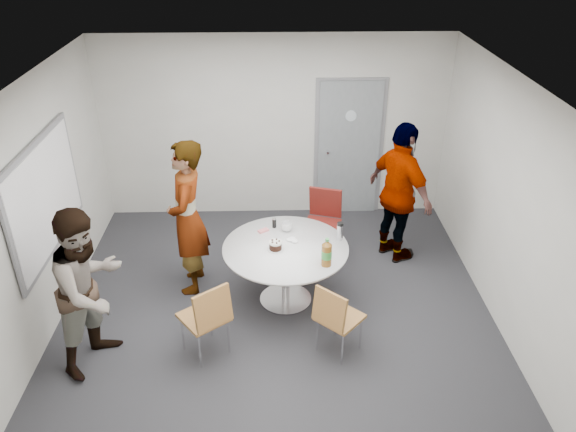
{
  "coord_description": "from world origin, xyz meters",
  "views": [
    {
      "loc": [
        -0.02,
        -5.21,
        4.19
      ],
      "look_at": [
        0.14,
        0.25,
        1.15
      ],
      "focal_mm": 35.0,
      "sensor_mm": 36.0,
      "label": 1
    }
  ],
  "objects_px": {
    "table": "(288,254)",
    "chair_far": "(323,216)",
    "chair_near_right": "(335,315)",
    "whiteboard": "(45,197)",
    "person_main": "(188,218)",
    "person_right": "(400,194)",
    "door": "(349,149)",
    "person_left": "(90,289)",
    "chair_near_left": "(208,315)"
  },
  "relations": [
    {
      "from": "table",
      "to": "chair_far",
      "type": "bearing_deg",
      "value": 64.2
    },
    {
      "from": "chair_near_right",
      "to": "table",
      "type": "bearing_deg",
      "value": 158.86
    },
    {
      "from": "whiteboard",
      "to": "chair_far",
      "type": "bearing_deg",
      "value": 18.63
    },
    {
      "from": "chair_near_right",
      "to": "person_main",
      "type": "xyz_separation_m",
      "value": [
        -1.63,
        1.28,
        0.45
      ]
    },
    {
      "from": "chair_far",
      "to": "person_right",
      "type": "relative_size",
      "value": 0.5
    },
    {
      "from": "door",
      "to": "table",
      "type": "height_order",
      "value": "door"
    },
    {
      "from": "door",
      "to": "person_left",
      "type": "bearing_deg",
      "value": -132.82
    },
    {
      "from": "chair_near_right",
      "to": "person_right",
      "type": "distance_m",
      "value": 2.16
    },
    {
      "from": "chair_near_left",
      "to": "person_left",
      "type": "relative_size",
      "value": 0.51
    },
    {
      "from": "door",
      "to": "chair_near_right",
      "type": "xyz_separation_m",
      "value": [
        -0.5,
        -3.19,
        -0.51
      ]
    },
    {
      "from": "table",
      "to": "person_main",
      "type": "xyz_separation_m",
      "value": [
        -1.17,
        0.35,
        0.31
      ]
    },
    {
      "from": "person_left",
      "to": "chair_near_left",
      "type": "bearing_deg",
      "value": -64.23
    },
    {
      "from": "door",
      "to": "chair_far",
      "type": "relative_size",
      "value": 2.23
    },
    {
      "from": "person_right",
      "to": "door",
      "type": "bearing_deg",
      "value": -8.93
    },
    {
      "from": "chair_near_right",
      "to": "person_main",
      "type": "height_order",
      "value": "person_main"
    },
    {
      "from": "person_main",
      "to": "person_right",
      "type": "bearing_deg",
      "value": 102.38
    },
    {
      "from": "chair_far",
      "to": "person_left",
      "type": "xyz_separation_m",
      "value": [
        -2.47,
        -1.93,
        0.3
      ]
    },
    {
      "from": "person_left",
      "to": "chair_far",
      "type": "bearing_deg",
      "value": -25.29
    },
    {
      "from": "chair_near_left",
      "to": "chair_near_right",
      "type": "relative_size",
      "value": 1.07
    },
    {
      "from": "whiteboard",
      "to": "chair_far",
      "type": "distance_m",
      "value": 3.38
    },
    {
      "from": "door",
      "to": "person_right",
      "type": "relative_size",
      "value": 1.12
    },
    {
      "from": "whiteboard",
      "to": "chair_near_right",
      "type": "bearing_deg",
      "value": -16.58
    },
    {
      "from": "chair_near_right",
      "to": "person_left",
      "type": "bearing_deg",
      "value": -137.71
    },
    {
      "from": "chair_near_right",
      "to": "chair_near_left",
      "type": "bearing_deg",
      "value": -137.32
    },
    {
      "from": "door",
      "to": "chair_near_left",
      "type": "height_order",
      "value": "door"
    },
    {
      "from": "whiteboard",
      "to": "table",
      "type": "relative_size",
      "value": 1.31
    },
    {
      "from": "table",
      "to": "person_left",
      "type": "bearing_deg",
      "value": -155.27
    },
    {
      "from": "door",
      "to": "table",
      "type": "bearing_deg",
      "value": -113.02
    },
    {
      "from": "person_left",
      "to": "person_right",
      "type": "height_order",
      "value": "person_right"
    },
    {
      "from": "chair_near_left",
      "to": "person_left",
      "type": "height_order",
      "value": "person_left"
    },
    {
      "from": "whiteboard",
      "to": "person_right",
      "type": "relative_size",
      "value": 1.0
    },
    {
      "from": "door",
      "to": "chair_far",
      "type": "bearing_deg",
      "value": -110.64
    },
    {
      "from": "chair_far",
      "to": "person_left",
      "type": "distance_m",
      "value": 3.15
    },
    {
      "from": "chair_near_right",
      "to": "person_right",
      "type": "xyz_separation_m",
      "value": [
        1.0,
        1.87,
        0.43
      ]
    },
    {
      "from": "door",
      "to": "chair_near_right",
      "type": "distance_m",
      "value": 3.27
    },
    {
      "from": "table",
      "to": "person_main",
      "type": "bearing_deg",
      "value": 163.52
    },
    {
      "from": "door",
      "to": "chair_near_left",
      "type": "xyz_separation_m",
      "value": [
        -1.8,
        -3.19,
        -0.47
      ]
    },
    {
      "from": "door",
      "to": "person_main",
      "type": "relative_size",
      "value": 1.1
    },
    {
      "from": "door",
      "to": "person_left",
      "type": "distance_m",
      "value": 4.33
    },
    {
      "from": "whiteboard",
      "to": "chair_far",
      "type": "xyz_separation_m",
      "value": [
        3.09,
        1.04,
        -0.87
      ]
    },
    {
      "from": "table",
      "to": "chair_near_right",
      "type": "height_order",
      "value": "table"
    },
    {
      "from": "chair_near_left",
      "to": "whiteboard",
      "type": "bearing_deg",
      "value": 115.35
    },
    {
      "from": "door",
      "to": "whiteboard",
      "type": "relative_size",
      "value": 1.12
    },
    {
      "from": "door",
      "to": "person_right",
      "type": "bearing_deg",
      "value": -69.42
    },
    {
      "from": "person_left",
      "to": "person_right",
      "type": "distance_m",
      "value": 3.9
    },
    {
      "from": "table",
      "to": "chair_far",
      "type": "relative_size",
      "value": 1.53
    },
    {
      "from": "table",
      "to": "chair_near_right",
      "type": "distance_m",
      "value": 1.05
    },
    {
      "from": "table",
      "to": "chair_near_left",
      "type": "bearing_deg",
      "value": -132.16
    },
    {
      "from": "chair_near_right",
      "to": "person_left",
      "type": "distance_m",
      "value": 2.46
    },
    {
      "from": "chair_near_left",
      "to": "person_main",
      "type": "distance_m",
      "value": 1.38
    }
  ]
}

